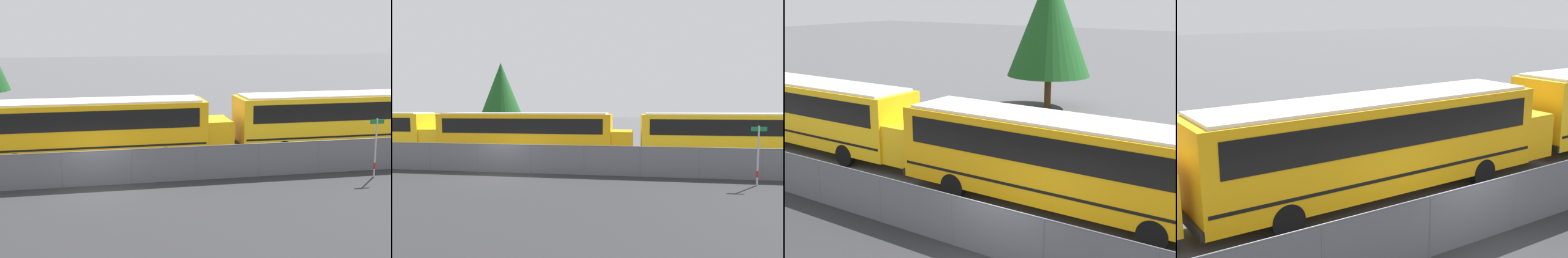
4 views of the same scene
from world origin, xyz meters
TOP-DOWN VIEW (x-y plane):
  - ground_plane at (0.00, 0.00)m, footprint 200.00×200.00m
  - fence at (-0.00, -0.00)m, footprint 81.76×0.07m
  - school_bus_2 at (0.12, 4.25)m, footprint 13.46×2.63m

SIDE VIEW (x-z plane):
  - ground_plane at x=0.00m, z-range 0.00..0.00m
  - fence at x=0.00m, z-range 0.02..1.64m
  - school_bus_2 at x=0.12m, z-range 0.30..3.61m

